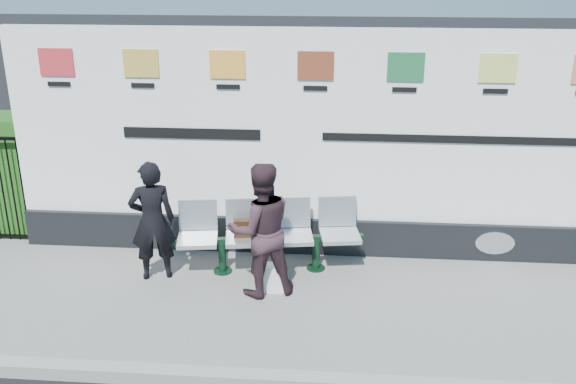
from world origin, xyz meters
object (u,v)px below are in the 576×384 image
object	(u,v)px
bench	(269,253)
woman_left	(152,221)
billboard	(314,160)
woman_right	(261,230)

from	to	relation	value
bench	woman_left	size ratio (longest dim) A/B	1.50
billboard	woman_right	size ratio (longest dim) A/B	4.87
bench	woman_left	xyz separation A→B (m)	(-1.41, -0.29, 0.52)
billboard	woman_right	xyz separation A→B (m)	(-0.57, -1.22, -0.48)
billboard	woman_right	bearing A→B (deg)	-114.96
woman_left	bench	bearing A→B (deg)	173.77
bench	woman_left	world-z (taller)	woman_left
woman_right	bench	bearing A→B (deg)	-114.05
woman_right	woman_left	bearing A→B (deg)	-32.55
bench	woman_right	size ratio (longest dim) A/B	1.40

